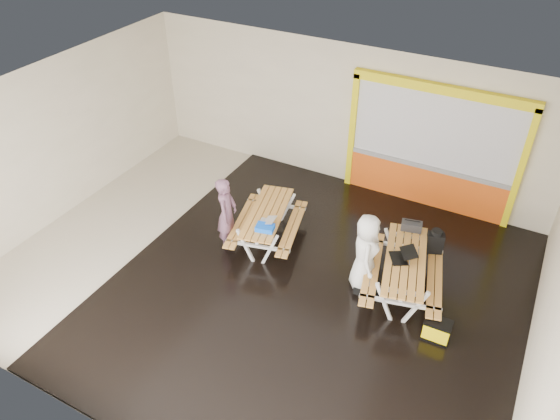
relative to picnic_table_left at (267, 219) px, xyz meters
The scene contains 14 objects.
room 1.55m from the picnic_table_left, 70.62° to the right, with size 10.02×8.02×3.52m.
deck 1.96m from the picnic_table_left, 31.51° to the right, with size 7.50×7.98×0.05m, color black.
kiosk 3.99m from the picnic_table_left, 49.28° to the left, with size 3.88×0.16×3.00m.
picnic_table_left is the anchor object (origin of this frame).
picnic_table_right 3.00m from the picnic_table_left, ahead, with size 1.87×2.37×0.84m.
person_left 0.87m from the picnic_table_left, 143.64° to the right, with size 0.60×0.40×1.65m, color #6D485E.
person_right 2.34m from the picnic_table_left, ahead, with size 0.79×0.52×1.62m, color white.
laptop_left 0.46m from the picnic_table_left, 63.58° to the right, with size 0.38×0.35×0.15m.
laptop_right 2.96m from the picnic_table_left, ahead, with size 0.59×0.57×0.19m.
blue_pouch 0.65m from the picnic_table_left, 64.80° to the right, with size 0.35×0.25×0.10m, color blue.
toolbox 2.95m from the picnic_table_left, 15.00° to the left, with size 0.43×0.28×0.23m.
backpack 3.41m from the picnic_table_left, 12.05° to the left, with size 0.37×0.30×0.53m.
dark_case 2.54m from the picnic_table_left, 11.56° to the right, with size 0.44×0.33×0.16m, color black.
fluke_bag 4.05m from the picnic_table_left, 14.38° to the right, with size 0.47×0.31×0.40m.
Camera 1 is at (4.08, -6.73, 7.26)m, focal length 33.92 mm.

